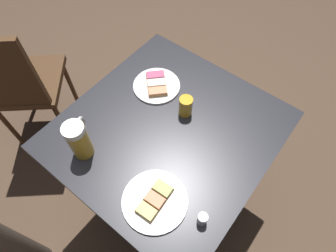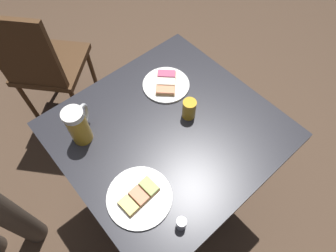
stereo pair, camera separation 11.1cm
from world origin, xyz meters
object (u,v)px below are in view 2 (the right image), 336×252
(beer_glass_small, at_px, (189,109))
(cafe_chair, at_px, (43,64))
(plate_far, at_px, (166,84))
(salt_shaker, at_px, (181,224))
(beer_mug, at_px, (78,125))
(plate_near, at_px, (139,197))

(beer_glass_small, distance_m, cafe_chair, 0.96)
(plate_far, relative_size, salt_shaker, 3.87)
(beer_glass_small, xyz_separation_m, salt_shaker, (0.32, 0.30, -0.02))
(beer_mug, bearing_deg, plate_near, 91.92)
(plate_near, xyz_separation_m, plate_far, (-0.40, -0.32, 0.00))
(beer_glass_small, bearing_deg, plate_near, 21.00)
(plate_far, height_order, salt_shaker, salt_shaker)
(beer_glass_small, height_order, cafe_chair, cafe_chair)
(plate_near, xyz_separation_m, cafe_chair, (-0.10, -1.03, -0.22))
(beer_mug, bearing_deg, plate_far, 177.82)
(salt_shaker, bearing_deg, plate_far, -126.34)
(plate_near, relative_size, beer_glass_small, 2.57)
(beer_glass_small, height_order, salt_shaker, beer_glass_small)
(plate_near, bearing_deg, beer_mug, -88.08)
(plate_far, bearing_deg, plate_near, 38.74)
(cafe_chair, bearing_deg, salt_shaker, -43.64)
(plate_far, bearing_deg, cafe_chair, -66.87)
(salt_shaker, bearing_deg, beer_mug, -83.65)
(plate_near, relative_size, plate_far, 1.10)
(plate_near, distance_m, cafe_chair, 1.06)
(plate_near, height_order, salt_shaker, salt_shaker)
(plate_far, bearing_deg, beer_mug, -2.18)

